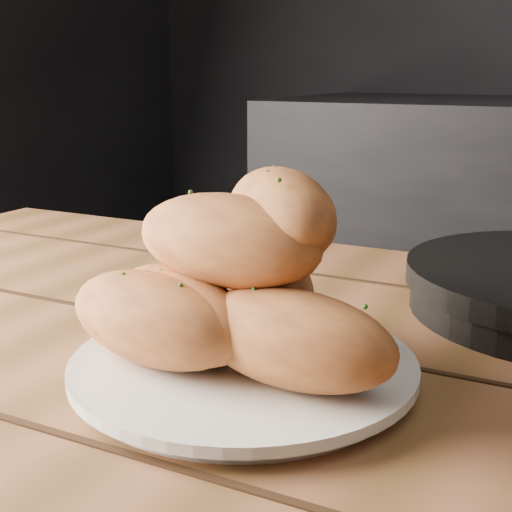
% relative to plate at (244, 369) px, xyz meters
% --- Properties ---
extents(plate, '(0.25, 0.25, 0.02)m').
position_rel_plate_xyz_m(plate, '(0.00, 0.00, 0.00)').
color(plate, silver).
rests_on(plate, table).
extents(bread_rolls, '(0.26, 0.22, 0.14)m').
position_rel_plate_xyz_m(bread_rolls, '(-0.01, -0.00, 0.06)').
color(bread_rolls, '#CB7738').
rests_on(bread_rolls, plate).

